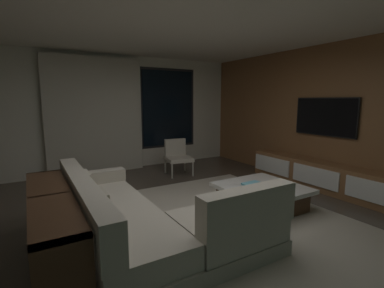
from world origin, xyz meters
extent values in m
plane|color=#473D33|center=(0.00, 0.00, 0.00)|extent=(9.20, 9.20, 0.00)
cube|color=silver|center=(0.00, 3.66, 1.35)|extent=(6.60, 0.12, 2.70)
cube|color=black|center=(1.30, 3.60, 1.45)|extent=(1.52, 0.02, 2.02)
cube|color=black|center=(1.30, 3.58, 1.45)|extent=(1.40, 0.03, 1.90)
cube|color=beige|center=(-0.55, 3.48, 1.30)|extent=(2.10, 0.12, 2.60)
cube|color=brown|center=(3.06, 0.00, 1.35)|extent=(0.12, 7.80, 2.70)
plane|color=silver|center=(0.00, 0.00, 2.70)|extent=(8.20, 8.20, 0.00)
cube|color=#ADA391|center=(0.35, -0.10, 0.01)|extent=(3.20, 3.80, 0.01)
cube|color=#A49C8C|center=(-1.08, 0.11, 0.09)|extent=(0.90, 2.50, 0.18)
cube|color=beige|center=(-1.08, 0.11, 0.30)|extent=(0.86, 2.42, 0.24)
cube|color=beige|center=(-1.43, 0.11, 0.62)|extent=(0.20, 2.50, 0.40)
cube|color=beige|center=(-1.08, 1.26, 0.51)|extent=(0.90, 0.20, 0.18)
cube|color=#A49C8C|center=(-0.10, -0.69, 0.09)|extent=(1.10, 0.90, 0.18)
cube|color=beige|center=(-0.10, -0.69, 0.30)|extent=(1.07, 0.86, 0.24)
cube|color=beige|center=(-0.10, -1.04, 0.62)|extent=(1.10, 0.20, 0.40)
cube|color=beige|center=(-1.31, 0.66, 0.58)|extent=(0.10, 0.36, 0.36)
cube|color=#B2A893|center=(-1.31, -0.19, 0.58)|extent=(0.10, 0.36, 0.36)
cube|color=#482D1B|center=(1.14, 0.01, 0.15)|extent=(1.00, 1.00, 0.30)
cube|color=white|center=(1.14, 0.01, 0.33)|extent=(1.16, 1.16, 0.06)
cube|color=#97695B|center=(1.01, 0.06, 0.37)|extent=(0.22, 0.17, 0.02)
cube|color=#69B5CA|center=(1.00, 0.07, 0.40)|extent=(0.30, 0.19, 0.03)
cylinder|color=#B2ADA0|center=(1.17, 2.13, 0.18)|extent=(0.04, 0.04, 0.36)
cylinder|color=#B2ADA0|center=(0.70, 2.20, 0.18)|extent=(0.04, 0.04, 0.36)
cylinder|color=#B2ADA0|center=(1.25, 2.62, 0.18)|extent=(0.04, 0.04, 0.36)
cylinder|color=#B2ADA0|center=(0.77, 2.69, 0.18)|extent=(0.04, 0.04, 0.36)
cube|color=beige|center=(0.97, 2.41, 0.36)|extent=(0.62, 0.63, 0.08)
cube|color=beige|center=(1.01, 2.65, 0.59)|extent=(0.49, 0.15, 0.38)
cube|color=brown|center=(2.78, 0.10, 0.26)|extent=(0.44, 3.10, 0.52)
cube|color=white|center=(2.55, -0.94, 0.29)|extent=(0.02, 0.93, 0.33)
cube|color=white|center=(2.55, 0.10, 0.29)|extent=(0.02, 0.93, 0.33)
cube|color=white|center=(2.55, 1.15, 0.29)|extent=(0.02, 0.93, 0.33)
cube|color=#352214|center=(2.74, -0.75, 0.12)|extent=(0.33, 0.68, 0.19)
cube|color=#B5D399|center=(2.74, -0.88, 0.10)|extent=(0.03, 0.04, 0.16)
cube|color=#ADA8B2|center=(2.74, -0.75, 0.10)|extent=(0.03, 0.04, 0.15)
cube|color=#65BED5|center=(2.74, -0.62, 0.10)|extent=(0.03, 0.04, 0.16)
cube|color=#5F996D|center=(2.74, -0.49, 0.10)|extent=(0.03, 0.04, 0.15)
cube|color=black|center=(2.95, 0.25, 1.35)|extent=(0.04, 1.24, 0.72)
cube|color=black|center=(2.95, 0.25, 1.35)|extent=(0.05, 1.20, 0.68)
cube|color=#482D1B|center=(-1.75, 0.01, 0.72)|extent=(0.40, 2.10, 0.04)
cube|color=#482D1B|center=(-1.75, 0.01, 0.14)|extent=(0.38, 2.04, 0.03)
cube|color=#482D1B|center=(-1.75, -1.02, 0.37)|extent=(0.40, 0.04, 0.74)
cube|color=#482D1B|center=(-1.75, 1.04, 0.37)|extent=(0.40, 0.04, 0.74)
cube|color=#482D1B|center=(-1.75, 0.01, 0.37)|extent=(0.38, 0.03, 0.74)
cube|color=white|center=(-1.74, -0.84, 0.27)|extent=(0.18, 0.04, 0.22)
cube|color=silver|center=(-1.75, -0.65, 0.28)|extent=(0.18, 0.04, 0.25)
cube|color=white|center=(-1.75, -0.46, 0.27)|extent=(0.18, 0.04, 0.23)
cube|color=silver|center=(-1.74, -0.27, 0.29)|extent=(0.18, 0.04, 0.26)
cube|color=silver|center=(-1.76, -0.09, 0.28)|extent=(0.18, 0.04, 0.25)
cube|color=silver|center=(-1.75, 0.10, 0.27)|extent=(0.18, 0.04, 0.23)
cube|color=white|center=(-1.74, 0.29, 0.27)|extent=(0.18, 0.04, 0.23)
cube|color=silver|center=(-1.74, 0.48, 0.27)|extent=(0.18, 0.04, 0.22)
cube|color=white|center=(-1.75, 0.67, 0.27)|extent=(0.18, 0.04, 0.22)
cube|color=white|center=(-1.74, 0.86, 0.28)|extent=(0.18, 0.04, 0.25)
camera|label=1|loc=(-1.88, -2.97, 1.66)|focal=26.01mm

